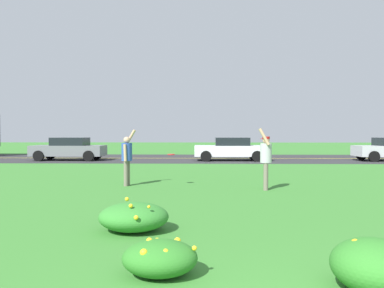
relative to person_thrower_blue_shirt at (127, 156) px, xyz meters
name	(u,v)px	position (x,y,z in m)	size (l,w,h in m)	color
ground_plane	(232,179)	(3.56, 1.82, -0.96)	(120.00, 120.00, 0.00)	#387A2D
highway_strip	(218,158)	(3.56, 13.70, -0.95)	(120.00, 9.41, 0.01)	#2D2D30
highway_center_stripe	(218,158)	(3.56, 13.70, -0.95)	(120.00, 0.16, 0.00)	yellow
daylily_clump_front_left	(134,217)	(1.25, -5.63, -0.71)	(1.21, 1.09, 0.55)	#337F2D
daylily_clump_front_right	(160,258)	(1.94, -7.65, -0.75)	(0.90, 0.75, 0.43)	#2D7526
daylily_clump_mid_left	(376,266)	(4.28, -8.05, -0.67)	(0.93, 0.97, 0.57)	#2D7526
person_thrower_blue_shirt	(127,156)	(0.00, 0.00, 0.00)	(0.44, 0.51, 1.83)	#2D4C9E
person_catcher_red_cap_gray_shirt	(266,157)	(4.35, -0.78, 0.03)	(0.43, 0.51, 1.86)	#B2B2B7
frisbee_red	(171,154)	(1.44, -0.02, 0.06)	(0.24, 0.24, 0.04)	red
car_white_center_left	(231,149)	(4.24, 11.59, -0.22)	(4.50, 2.00, 1.45)	silver
car_gray_center_right	(69,149)	(-6.06, 11.59, -0.22)	(4.50, 2.00, 1.45)	slate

